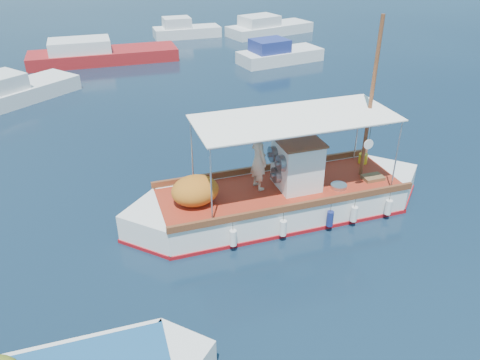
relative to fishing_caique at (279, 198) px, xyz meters
name	(u,v)px	position (x,y,z in m)	size (l,w,h in m)	color
ground	(272,223)	(-0.45, -0.44, -0.56)	(160.00, 160.00, 0.00)	black
fishing_caique	(279,198)	(0.00, 0.00, 0.00)	(10.32, 3.72, 6.34)	white
bg_boat_nw	(12,93)	(-7.48, 15.35, -0.07)	(6.87, 5.40, 1.80)	silver
bg_boat_n	(99,55)	(-1.86, 21.46, -0.07)	(10.01, 4.02, 1.80)	maroon
bg_boat_ne	(278,55)	(9.05, 16.31, -0.07)	(5.80, 2.50, 1.80)	silver
bg_boat_e	(268,28)	(12.56, 24.39, -0.07)	(7.60, 3.59, 1.80)	silver
bg_boat_far_n	(185,31)	(5.94, 26.35, -0.07)	(5.56, 2.66, 1.80)	silver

